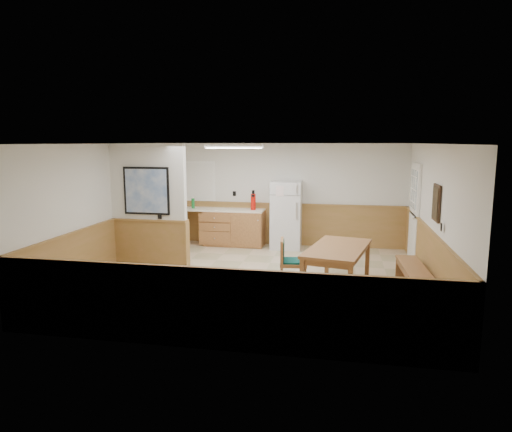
% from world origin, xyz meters
% --- Properties ---
extents(ground, '(6.00, 6.00, 0.00)m').
position_xyz_m(ground, '(0.00, 0.00, 0.00)').
color(ground, beige).
rests_on(ground, ground).
extents(ceiling, '(6.00, 6.00, 0.02)m').
position_xyz_m(ceiling, '(0.00, 0.00, 2.50)').
color(ceiling, silver).
rests_on(ceiling, back_wall).
extents(back_wall, '(6.00, 0.02, 2.50)m').
position_xyz_m(back_wall, '(0.00, 3.00, 1.25)').
color(back_wall, white).
rests_on(back_wall, ground).
extents(right_wall, '(0.02, 6.00, 2.50)m').
position_xyz_m(right_wall, '(3.00, 0.00, 1.25)').
color(right_wall, white).
rests_on(right_wall, ground).
extents(left_wall, '(0.02, 6.00, 2.50)m').
position_xyz_m(left_wall, '(-3.00, 0.00, 1.25)').
color(left_wall, white).
rests_on(left_wall, ground).
extents(wainscot_back, '(6.00, 0.04, 1.00)m').
position_xyz_m(wainscot_back, '(0.00, 2.98, 0.50)').
color(wainscot_back, '#A57242').
rests_on(wainscot_back, ground).
extents(wainscot_right, '(0.04, 6.00, 1.00)m').
position_xyz_m(wainscot_right, '(2.98, 0.00, 0.50)').
color(wainscot_right, '#A57242').
rests_on(wainscot_right, ground).
extents(wainscot_left, '(0.04, 6.00, 1.00)m').
position_xyz_m(wainscot_left, '(-2.98, 0.00, 0.50)').
color(wainscot_left, '#A57242').
rests_on(wainscot_left, ground).
extents(partition_wall, '(1.50, 0.20, 2.50)m').
position_xyz_m(partition_wall, '(-2.25, 0.19, 1.23)').
color(partition_wall, white).
rests_on(partition_wall, ground).
extents(kitchen_counter, '(2.20, 0.61, 1.00)m').
position_xyz_m(kitchen_counter, '(-1.21, 2.68, 0.46)').
color(kitchen_counter, '#B2793F').
rests_on(kitchen_counter, ground).
extents(exterior_door, '(0.07, 1.02, 2.15)m').
position_xyz_m(exterior_door, '(2.96, 1.90, 1.05)').
color(exterior_door, white).
rests_on(exterior_door, ground).
extents(kitchen_window, '(0.80, 0.04, 1.00)m').
position_xyz_m(kitchen_window, '(-2.10, 2.98, 1.55)').
color(kitchen_window, white).
rests_on(kitchen_window, back_wall).
extents(wall_painting, '(0.04, 0.50, 0.60)m').
position_xyz_m(wall_painting, '(2.97, -0.30, 1.55)').
color(wall_painting, '#322114').
rests_on(wall_painting, right_wall).
extents(fluorescent_fixture, '(1.20, 0.30, 0.09)m').
position_xyz_m(fluorescent_fixture, '(-0.80, 1.30, 2.45)').
color(fluorescent_fixture, white).
rests_on(fluorescent_fixture, ceiling).
extents(refrigerator, '(0.73, 0.73, 1.61)m').
position_xyz_m(refrigerator, '(0.16, 2.63, 0.81)').
color(refrigerator, silver).
rests_on(refrigerator, ground).
extents(dining_table, '(1.23, 1.92, 0.75)m').
position_xyz_m(dining_table, '(1.41, -0.32, 0.66)').
color(dining_table, '#9F693A').
rests_on(dining_table, ground).
extents(dining_bench, '(0.44, 1.72, 0.45)m').
position_xyz_m(dining_bench, '(2.69, -0.30, 0.35)').
color(dining_bench, '#9F693A').
rests_on(dining_bench, ground).
extents(dining_chair, '(0.69, 0.52, 0.85)m').
position_xyz_m(dining_chair, '(0.56, -0.32, 0.49)').
color(dining_chair, '#9F693A').
rests_on(dining_chair, ground).
extents(fire_extinguisher, '(0.12, 0.12, 0.48)m').
position_xyz_m(fire_extinguisher, '(-0.66, 2.67, 1.11)').
color(fire_extinguisher, red).
rests_on(fire_extinguisher, kitchen_counter).
extents(soap_bottle, '(0.08, 0.08, 0.25)m').
position_xyz_m(soap_bottle, '(-2.18, 2.65, 1.02)').
color(soap_bottle, '#177F32').
rests_on(soap_bottle, kitchen_counter).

